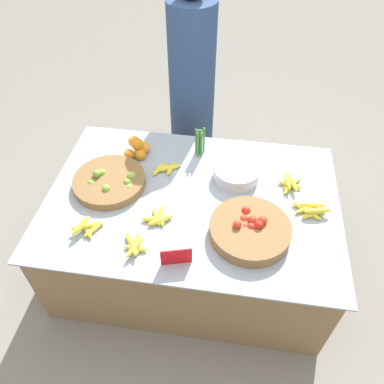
% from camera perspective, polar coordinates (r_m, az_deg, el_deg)
% --- Properties ---
extents(ground_plane, '(12.00, 12.00, 0.00)m').
position_cam_1_polar(ground_plane, '(2.70, -0.00, -10.02)').
color(ground_plane, gray).
extents(market_table, '(1.72, 1.18, 0.63)m').
position_cam_1_polar(market_table, '(2.45, -0.00, -5.91)').
color(market_table, olive).
rests_on(market_table, ground_plane).
extents(lime_bowl, '(0.44, 0.44, 0.10)m').
position_cam_1_polar(lime_bowl, '(2.32, -12.42, 1.60)').
color(lime_bowl, olive).
rests_on(lime_bowl, market_table).
extents(tomato_basket, '(0.44, 0.44, 0.11)m').
position_cam_1_polar(tomato_basket, '(2.03, 8.83, -5.73)').
color(tomato_basket, olive).
rests_on(tomato_basket, market_table).
extents(orange_pile, '(0.15, 0.17, 0.13)m').
position_cam_1_polar(orange_pile, '(2.49, -8.22, 6.60)').
color(orange_pile, orange).
rests_on(orange_pile, market_table).
extents(metal_bowl, '(0.28, 0.28, 0.08)m').
position_cam_1_polar(metal_bowl, '(2.32, 6.74, 2.95)').
color(metal_bowl, silver).
rests_on(metal_bowl, market_table).
extents(price_sign, '(0.15, 0.05, 0.11)m').
position_cam_1_polar(price_sign, '(1.89, -2.40, -9.86)').
color(price_sign, red).
rests_on(price_sign, market_table).
extents(veg_bundle, '(0.06, 0.07, 0.19)m').
position_cam_1_polar(veg_bundle, '(2.44, 1.14, 7.54)').
color(veg_bundle, '#4C8E42').
rests_on(veg_bundle, market_table).
extents(banana_bunch_middle_left, '(0.18, 0.17, 0.04)m').
position_cam_1_polar(banana_bunch_middle_left, '(2.10, -5.14, -3.99)').
color(banana_bunch_middle_left, yellow).
rests_on(banana_bunch_middle_left, market_table).
extents(banana_bunch_front_center, '(0.18, 0.16, 0.03)m').
position_cam_1_polar(banana_bunch_front_center, '(2.38, -3.97, 3.63)').
color(banana_bunch_front_center, yellow).
rests_on(banana_bunch_front_center, market_table).
extents(banana_bunch_middle_right, '(0.17, 0.16, 0.06)m').
position_cam_1_polar(banana_bunch_middle_right, '(2.11, -15.73, -5.13)').
color(banana_bunch_middle_right, yellow).
rests_on(banana_bunch_middle_right, market_table).
extents(banana_bunch_front_right, '(0.15, 0.18, 0.05)m').
position_cam_1_polar(banana_bunch_front_right, '(2.34, 14.71, 1.28)').
color(banana_bunch_front_right, yellow).
rests_on(banana_bunch_front_right, market_table).
extents(banana_bunch_front_left, '(0.15, 0.19, 0.05)m').
position_cam_1_polar(banana_bunch_front_left, '(1.99, -8.75, -8.05)').
color(banana_bunch_front_left, yellow).
rests_on(banana_bunch_front_left, market_table).
extents(banana_bunch_back_center, '(0.22, 0.14, 0.06)m').
position_cam_1_polar(banana_bunch_back_center, '(2.22, 17.67, -2.68)').
color(banana_bunch_back_center, yellow).
rests_on(banana_bunch_back_center, market_table).
extents(vendor_person, '(0.34, 0.34, 1.59)m').
position_cam_1_polar(vendor_person, '(2.92, -0.01, 14.80)').
color(vendor_person, navy).
rests_on(vendor_person, ground_plane).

